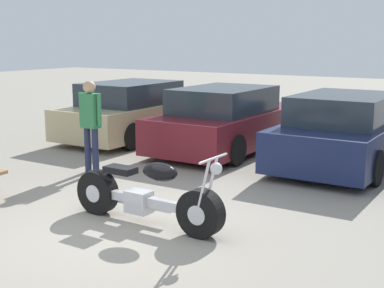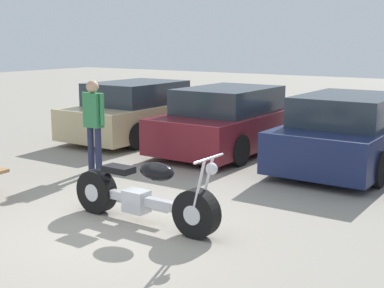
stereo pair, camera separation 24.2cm
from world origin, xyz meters
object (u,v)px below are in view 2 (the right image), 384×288
(motorcycle, at_px, (141,195))
(parked_car_navy, at_px, (351,133))
(parked_car_champagne, at_px, (142,111))
(parked_car_maroon, at_px, (233,121))
(person_standing, at_px, (94,118))

(motorcycle, height_order, parked_car_navy, parked_car_navy)
(parked_car_champagne, height_order, parked_car_maroon, same)
(parked_car_navy, xyz_separation_m, person_standing, (-3.79, -3.17, 0.36))
(parked_car_champagne, bearing_deg, parked_car_maroon, -1.95)
(parked_car_maroon, bearing_deg, parked_car_navy, -1.17)
(parked_car_maroon, bearing_deg, parked_car_champagne, 178.05)
(parked_car_champagne, bearing_deg, person_standing, -64.80)
(parked_car_champagne, distance_m, parked_car_maroon, 2.68)
(parked_car_champagne, bearing_deg, parked_car_navy, -1.56)
(parked_car_navy, bearing_deg, parked_car_champagne, 178.44)
(motorcycle, bearing_deg, person_standing, 145.61)
(motorcycle, bearing_deg, parked_car_maroon, 105.95)
(parked_car_navy, relative_size, person_standing, 2.58)
(motorcycle, distance_m, parked_car_champagne, 6.51)
(motorcycle, relative_size, parked_car_maroon, 0.53)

